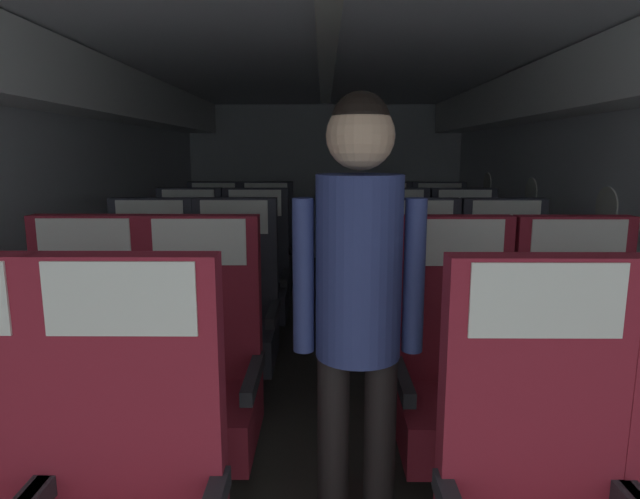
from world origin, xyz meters
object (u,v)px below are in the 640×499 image
at_px(seat_c_left_aisle, 235,315).
at_px(seat_c_right_aisle, 505,316).
at_px(seat_b_left_aisle, 200,377).
at_px(seat_e_left_window, 214,256).
at_px(seat_d_left_window, 189,279).
at_px(seat_e_right_aisle, 439,257).
at_px(seat_d_left_aisle, 255,279).
at_px(seat_d_right_aisle, 464,279).
at_px(seat_b_right_aisle, 576,380).
at_px(seat_e_right_window, 384,256).
at_px(seat_b_left_window, 86,376).
at_px(seat_c_left_window, 151,315).
at_px(seat_c_right_window, 418,315).
at_px(seat_e_left_aisle, 266,256).
at_px(seat_b_right_window, 455,379).
at_px(seat_d_right_window, 397,279).
at_px(flight_attendant, 359,287).

height_order(seat_c_left_aisle, seat_c_right_aisle, same).
xyz_separation_m(seat_b_left_aisle, seat_e_left_window, (-0.50, 2.73, 0.00)).
distance_m(seat_d_left_window, seat_e_right_aisle, 2.29).
relative_size(seat_d_left_aisle, seat_d_right_aisle, 1.00).
relative_size(seat_b_right_aisle, seat_d_left_aisle, 1.00).
xyz_separation_m(seat_d_right_aisle, seat_e_right_window, (-0.51, 0.91, 0.00)).
distance_m(seat_b_left_window, seat_d_right_aisle, 2.77).
distance_m(seat_c_left_window, seat_e_left_window, 1.84).
bearing_deg(seat_c_right_window, seat_c_left_window, 179.91).
bearing_deg(seat_e_right_aisle, seat_b_right_aisle, -89.96).
distance_m(seat_c_right_window, seat_e_left_aisle, 2.14).
distance_m(seat_d_left_window, seat_e_left_aisle, 1.04).
bearing_deg(seat_e_left_aisle, seat_b_right_aisle, -59.48).
bearing_deg(seat_b_right_window, seat_c_left_window, 150.51).
distance_m(seat_d_right_aisle, seat_d_right_window, 0.51).
xyz_separation_m(seat_b_left_aisle, seat_c_left_aisle, (-0.00, 0.90, 0.00)).
xyz_separation_m(seat_c_right_window, seat_e_left_window, (-1.59, 1.84, 0.00)).
bearing_deg(seat_b_right_window, seat_e_right_aisle, 79.31).
relative_size(seat_c_right_aisle, seat_d_left_window, 1.00).
bearing_deg(seat_e_left_window, seat_d_left_aisle, -61.44).
height_order(seat_b_left_window, seat_c_left_window, same).
xyz_separation_m(seat_b_left_window, seat_e_right_window, (1.59, 2.71, 0.00)).
xyz_separation_m(seat_c_left_aisle, seat_d_left_aisle, (0.01, 0.91, 0.00)).
bearing_deg(seat_b_right_aisle, seat_b_right_window, 179.60).
xyz_separation_m(seat_c_right_aisle, seat_c_right_window, (-0.51, -0.00, 0.00)).
bearing_deg(seat_d_right_window, flight_attendant, -101.09).
relative_size(seat_c_left_aisle, seat_e_right_aisle, 1.00).
height_order(seat_b_left_aisle, seat_d_left_window, same).
bearing_deg(seat_b_right_window, seat_e_left_aisle, 111.91).
distance_m(seat_b_right_aisle, seat_e_right_aisle, 2.72).
bearing_deg(seat_d_left_aisle, seat_b_right_aisle, -48.62).
height_order(seat_c_right_window, seat_e_right_window, same).
distance_m(seat_b_right_window, seat_c_right_window, 0.90).
distance_m(seat_e_right_aisle, seat_e_right_window, 0.51).
height_order(seat_d_right_aisle, seat_e_right_window, same).
height_order(seat_c_left_window, seat_c_right_aisle, same).
distance_m(seat_b_left_aisle, seat_e_left_aisle, 2.73).
bearing_deg(seat_d_right_aisle, seat_d_left_aisle, -179.89).
relative_size(seat_c_left_window, seat_e_left_window, 1.00).
bearing_deg(seat_c_left_window, seat_c_left_aisle, 0.47).
bearing_deg(seat_b_left_aisle, seat_d_right_aisle, 48.41).
bearing_deg(seat_e_right_window, seat_d_left_aisle, -140.02).
bearing_deg(seat_e_right_aisle, seat_d_left_window, -157.20).
bearing_deg(seat_b_right_window, seat_e_left_window, 120.12).
height_order(seat_e_right_window, flight_attendant, flight_attendant).
bearing_deg(seat_b_left_window, seat_c_right_window, 29.01).
xyz_separation_m(seat_c_left_aisle, seat_e_left_window, (-0.50, 1.84, 0.00)).
height_order(seat_d_right_window, seat_e_right_aisle, same).
relative_size(seat_b_left_aisle, seat_c_right_window, 1.00).
distance_m(seat_b_left_aisle, seat_d_right_window, 2.12).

